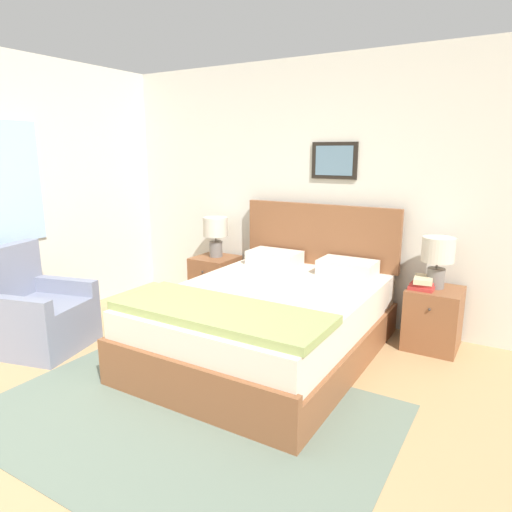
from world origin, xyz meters
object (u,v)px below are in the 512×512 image
bed (269,319)px  nightstand_near_window (215,280)px  armchair (36,315)px  table_lamp_by_door (438,255)px  table_lamp_near_window (216,231)px  nightstand_by_door (433,318)px

bed → nightstand_near_window: (-1.17, 0.85, -0.04)m
bed → armchair: bearing=-152.8°
bed → table_lamp_by_door: 1.54m
armchair → table_lamp_by_door: (2.98, 1.81, 0.53)m
armchair → table_lamp_by_door: bearing=106.9°
armchair → table_lamp_near_window: (0.64, 1.81, 0.53)m
nightstand_near_window → table_lamp_near_window: table_lamp_near_window is taller
table_lamp_near_window → table_lamp_by_door: same height
nightstand_near_window → bed: bearing=-36.0°
table_lamp_near_window → nightstand_near_window: bearing=-80.5°
bed → armchair: (-1.82, -0.93, -0.02)m
bed → table_lamp_near_window: bearing=143.3°
nightstand_near_window → nightstand_by_door: size_ratio=1.00×
nightstand_near_window → table_lamp_by_door: table_lamp_by_door is taller
bed → nightstand_by_door: bed is taller
nightstand_by_door → table_lamp_near_window: size_ratio=1.21×
armchair → nightstand_near_window: bearing=145.8°
armchair → table_lamp_near_window: 1.99m
bed → table_lamp_by_door: bed is taller
nightstand_near_window → table_lamp_by_door: (2.33, 0.03, 0.56)m
bed → nightstand_by_door: bearing=36.0°
armchair → bed: bearing=102.8°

